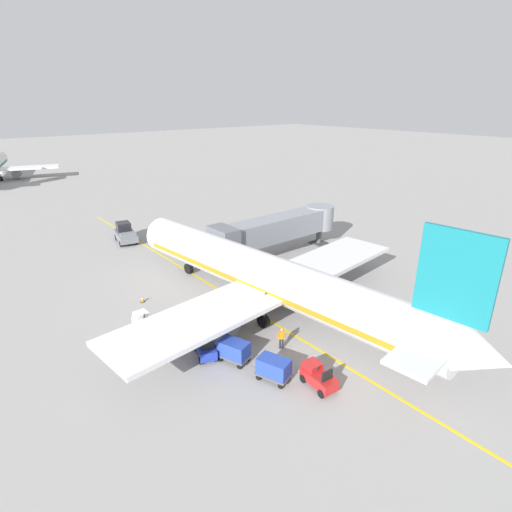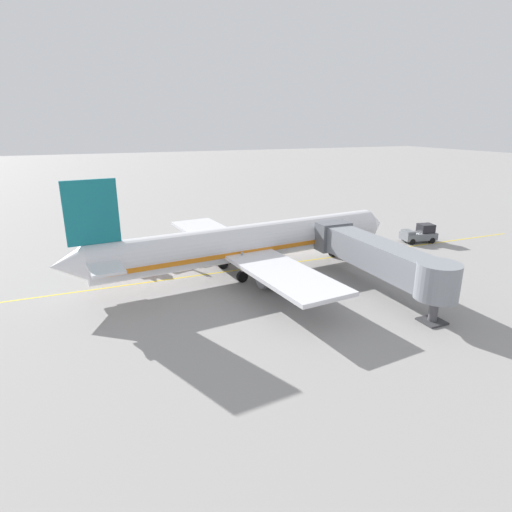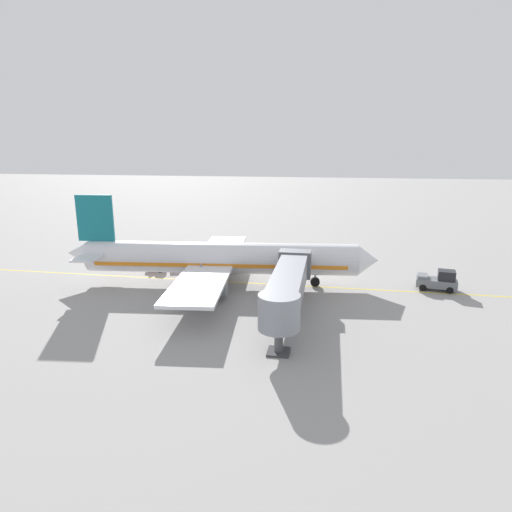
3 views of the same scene
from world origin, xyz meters
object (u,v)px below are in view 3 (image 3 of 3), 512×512
Objects in this scene: baggage_tug_trailing at (261,260)px; baggage_tug_spare at (156,266)px; jet_bridge at (288,285)px; ground_crew_loader at (187,268)px; parked_airliner at (219,259)px; baggage_cart_front at (224,262)px; ground_crew_wing_walker at (221,269)px; safety_cone_nose_left at (294,268)px; baggage_cart_second_in_train at (202,261)px; pushback_tractor at (438,281)px; baggage_cart_third_in_train at (177,262)px; ground_crew_marshaller at (244,256)px; baggage_tug_lead at (218,261)px.

baggage_tug_trailing is 14.45m from baggage_tug_spare.
baggage_tug_spare is (5.70, -13.28, 0.00)m from baggage_tug_trailing.
baggage_tug_spare is at bearing -125.69° from jet_bridge.
ground_crew_loader reaches higher than baggage_tug_trailing.
parked_airliner is 7.42m from baggage_cart_front.
ground_crew_wing_walker reaches higher than safety_cone_nose_left.
baggage_cart_front reaches higher than safety_cone_nose_left.
baggage_tug_trailing is 0.85× the size of baggage_cart_second_in_train.
safety_cone_nose_left is at bearing -108.10° from pushback_tractor.
ground_crew_wing_walker reaches higher than baggage_cart_third_in_train.
ground_crew_wing_walker and ground_crew_marshaller have the same top height.
pushback_tractor reaches higher than baggage_tug_lead.
parked_airliner is 13.51× the size of baggage_tug_lead.
baggage_cart_second_in_train is at bearing -84.66° from baggage_cart_front.
baggage_tug_spare is at bearing -78.25° from safety_cone_nose_left.
pushback_tractor reaches higher than baggage_cart_second_in_train.
ground_crew_marshaller is at bearing 121.21° from baggage_tug_spare.
ground_crew_loader reaches higher than baggage_tug_lead.
jet_bridge is 5.86× the size of baggage_cart_second_in_train.
ground_crew_loader is (2.84, 2.34, 0.00)m from baggage_cart_third_in_train.
jet_bridge is 16.43m from ground_crew_wing_walker.
ground_crew_marshaller is at bearing 150.12° from baggage_cart_front.
baggage_tug_spare is 0.88× the size of baggage_cart_front.
baggage_cart_front is (-6.98, -1.14, -2.24)m from parked_airliner.
safety_cone_nose_left is (-1.97, 15.81, -0.66)m from baggage_cart_third_in_train.
jet_bridge reaches higher than ground_crew_marshaller.
pushback_tractor is at bearing 71.04° from baggage_tug_trailing.
baggage_tug_lead is 0.93× the size of baggage_cart_front.
baggage_tug_lead is 4.79m from ground_crew_wing_walker.
ground_crew_loader is (-12.58, -14.35, -2.51)m from jet_bridge.
baggage_cart_third_in_train is (0.81, -3.29, 0.00)m from baggage_cart_second_in_train.
ground_crew_wing_walker and ground_crew_loader have the same top height.
baggage_tug_spare is (-1.82, -35.17, -0.39)m from pushback_tractor.
jet_bridge reaches higher than ground_crew_loader.
pushback_tractor is 1.59× the size of baggage_cart_second_in_train.
ground_crew_loader is at bearing -52.10° from baggage_tug_trailing.
ground_crew_wing_walker is at bearing 85.38° from baggage_tug_spare.
ground_crew_loader is 14.32m from safety_cone_nose_left.
pushback_tractor is at bearing 87.04° from baggage_tug_spare.
baggage_cart_second_in_train is (0.28, -3.02, 0.00)m from baggage_cart_front.
jet_bridge is 6.28× the size of baggage_tug_lead.
jet_bridge reaches higher than ground_crew_wing_walker.
ground_crew_wing_walker is (3.62, 0.50, 0.00)m from baggage_cart_front.
safety_cone_nose_left is at bearing 89.99° from baggage_tug_lead.
ground_crew_loader is (-0.77, -30.55, -0.15)m from pushback_tractor.
baggage_tug_spare reaches higher than baggage_cart_front.
baggage_cart_front is 4.10m from ground_crew_marshaller.
jet_bridge is 19.66m from baggage_cart_front.
jet_bridge is 19.25m from ground_crew_loader.
baggage_cart_second_in_train reaches higher than safety_cone_nose_left.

